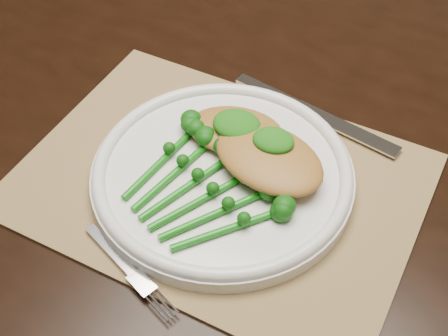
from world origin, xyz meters
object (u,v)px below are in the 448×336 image
at_px(dining_table, 244,250).
at_px(broccolini_bundle, 192,195).
at_px(dinner_plate, 222,173).
at_px(chicken_fillet_left, 235,130).
at_px(placemat, 219,182).

xyz_separation_m(dining_table, broccolini_bundle, (0.02, -0.22, 0.40)).
xyz_separation_m(dinner_plate, chicken_fillet_left, (-0.01, 0.06, 0.02)).
distance_m(dinner_plate, broccolini_bundle, 0.05).
xyz_separation_m(chicken_fillet_left, broccolini_bundle, (-0.01, -0.10, -0.01)).
bearing_deg(dining_table, dinner_plate, -69.27).
height_order(dining_table, placemat, placemat).
xyz_separation_m(dining_table, chicken_fillet_left, (0.02, -0.11, 0.41)).
distance_m(chicken_fillet_left, broccolini_bundle, 0.10).
relative_size(dining_table, placemat, 3.85).
bearing_deg(broccolini_bundle, dinner_plate, 99.93).
distance_m(dinner_plate, chicken_fillet_left, 0.06).
height_order(placemat, broccolini_bundle, broccolini_bundle).
bearing_deg(placemat, dinner_plate, 34.94).
bearing_deg(dinner_plate, chicken_fillet_left, 97.56).
xyz_separation_m(placemat, broccolini_bundle, (-0.01, -0.05, 0.02)).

